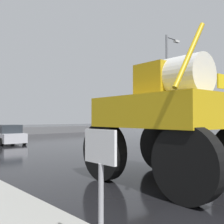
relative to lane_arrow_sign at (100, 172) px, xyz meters
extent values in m
plane|color=black|center=(5.21, 15.22, -1.35)|extent=(120.00, 120.00, 0.00)
cube|color=gray|center=(0.05, 2.81, -1.27)|extent=(1.35, 7.78, 0.15)
cylinder|color=#99999E|center=(0.00, -0.01, -0.55)|extent=(0.07, 0.07, 1.30)
cube|color=white|center=(0.00, 0.01, 0.32)|extent=(0.04, 0.60, 0.44)
cube|color=black|center=(0.02, 0.01, 0.32)|extent=(0.01, 0.36, 0.08)
cylinder|color=black|center=(3.48, 4.11, -0.40)|extent=(0.48, 1.91, 1.89)
cylinder|color=black|center=(6.30, 3.98, -0.40)|extent=(0.48, 1.91, 1.89)
cylinder|color=black|center=(3.34, 0.88, -0.40)|extent=(0.48, 1.91, 1.89)
cube|color=gold|center=(4.82, 2.43, 0.88)|extent=(3.49, 4.08, 0.94)
cube|color=#A98611|center=(4.84, 2.83, 1.89)|extent=(1.39, 1.25, 1.09)
cylinder|color=silver|center=(4.79, 1.86, 1.96)|extent=(1.28, 1.43, 1.22)
cylinder|color=gold|center=(3.24, 0.73, 2.16)|extent=(1.19, 0.17, 1.70)
cube|color=#B7B7BF|center=(5.67, 18.53, -0.82)|extent=(1.92, 4.19, 0.70)
cube|color=#23282D|center=(5.66, 18.38, -0.15)|extent=(1.67, 2.18, 0.64)
cylinder|color=black|center=(6.59, 19.83, -1.05)|extent=(0.21, 0.61, 0.60)
cylinder|color=black|center=(4.75, 17.23, -1.05)|extent=(0.21, 0.61, 0.60)
cylinder|color=black|center=(6.45, 17.13, -1.05)|extent=(0.21, 0.61, 0.60)
cylinder|color=slate|center=(10.66, 7.16, 0.53)|extent=(0.11, 0.11, 3.76)
cube|color=black|center=(10.66, 7.37, 1.90)|extent=(0.24, 0.32, 0.84)
sphere|color=#390503|center=(10.66, 7.56, 2.17)|extent=(0.17, 0.17, 0.17)
sphere|color=#3C2403|center=(10.66, 7.56, 1.90)|extent=(0.17, 0.17, 0.17)
sphere|color=green|center=(10.66, 7.56, 1.63)|extent=(0.17, 0.17, 0.17)
cylinder|color=slate|center=(14.11, 9.47, 2.78)|extent=(0.18, 0.18, 8.26)
cylinder|color=slate|center=(14.73, 9.47, 6.76)|extent=(1.25, 0.10, 0.10)
cube|color=silver|center=(15.36, 9.47, 6.66)|extent=(0.50, 0.24, 0.16)
camera|label=1|loc=(-2.18, -2.68, 0.69)|focal=43.01mm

